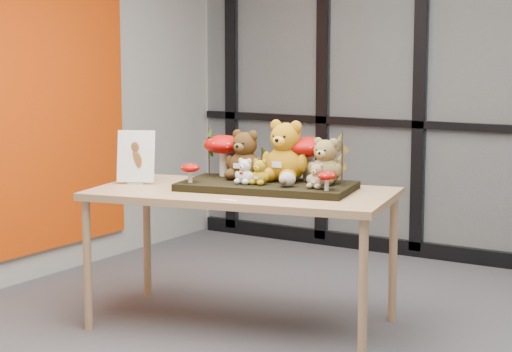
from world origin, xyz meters
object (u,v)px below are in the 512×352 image
Objects in this scene: bear_brown_medium at (245,152)px; mushroom_back_right at (308,157)px; diorama_tray at (267,186)px; mushroom_front_left at (190,172)px; plush_cream_hedgehog at (287,179)px; mushroom_front_right at (327,180)px; bear_white_bow at (245,170)px; sign_holder at (136,159)px; bear_pooh_yellow at (286,148)px; bear_tan_back at (326,158)px; mushroom_back_left at (224,153)px; bear_small_yellow at (260,171)px; bear_beige_small at (317,174)px; display_table at (242,201)px.

bear_brown_medium is 1.14× the size of mushroom_back_right.
mushroom_front_left reaches higher than diorama_tray.
mushroom_front_right is (0.25, 0.00, 0.01)m from plush_cream_hedgehog.
sign_holder is (-0.73, -0.11, 0.03)m from bear_white_bow.
bear_pooh_yellow is 1.35× the size of bear_tan_back.
mushroom_back_left is 0.97× the size of mushroom_back_right.
bear_white_bow is 1.41× the size of mushroom_front_right.
mushroom_back_left is (-0.29, 0.21, 0.06)m from bear_white_bow.
mushroom_front_left is (-0.57, -0.17, 0.01)m from plush_cream_hedgehog.
mushroom_front_left is (-0.20, -0.29, -0.10)m from bear_brown_medium.
bear_small_yellow is at bearing 21.49° from mushroom_front_left.
bear_tan_back is 0.80m from mushroom_front_left.
bear_white_bow is (-0.14, -0.23, -0.12)m from bear_pooh_yellow.
bear_beige_small is at bearing -18.36° from diorama_tray.
bear_beige_small is at bearing -5.62° from display_table.
bear_white_bow is at bearing -175.82° from mushroom_front_right.
bear_small_yellow is 0.83m from sign_holder.
bear_pooh_yellow reaches higher than bear_white_bow.
bear_pooh_yellow reaches higher than display_table.
display_table is 6.78× the size of mushroom_back_left.
plush_cream_hedgehog is 0.59m from mushroom_front_left.
sign_holder is at bearing 176.12° from plush_cream_hedgehog.
bear_brown_medium reaches higher than bear_tan_back.
bear_brown_medium is (-0.24, -0.07, -0.04)m from bear_pooh_yellow.
mushroom_front_right is (0.80, -0.17, -0.08)m from mushroom_back_left.
mushroom_back_left is at bearing -168.64° from mushroom_back_right.
bear_small_yellow is 0.42m from mushroom_front_left.
bear_beige_small reaches higher than mushroom_front_right.
sign_holder is at bearing -169.23° from bear_brown_medium.
bear_brown_medium reaches higher than mushroom_front_right.
mushroom_back_left reaches higher than bear_beige_small.
display_table is 0.34m from plush_cream_hedgehog.
bear_pooh_yellow reaches higher than sign_holder.
bear_pooh_yellow is at bearing 110.34° from plush_cream_hedgehog.
sign_holder is at bearing 176.76° from bear_beige_small.
display_table is 0.35m from mushroom_front_left.
bear_pooh_yellow is (0.06, 0.12, 0.22)m from diorama_tray.
diorama_tray is 0.31m from mushroom_back_right.
diorama_tray is 0.38m from bear_tan_back.
bear_beige_small reaches higher than display_table.
bear_beige_small is (0.29, -0.15, -0.12)m from bear_pooh_yellow.
bear_brown_medium is at bearing 104.49° from display_table.
bear_pooh_yellow is 3.21× the size of mushroom_front_left.
display_table is 6.58× the size of mushroom_back_right.
mushroom_back_right reaches higher than sign_holder.
bear_small_yellow is at bearing -16.92° from sign_holder.
bear_small_yellow is 0.35m from bear_beige_small.
bear_tan_back is 3.13× the size of plush_cream_hedgehog.
diorama_tray is at bearing -25.80° from bear_brown_medium.
bear_tan_back is at bearing 12.79° from diorama_tray.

